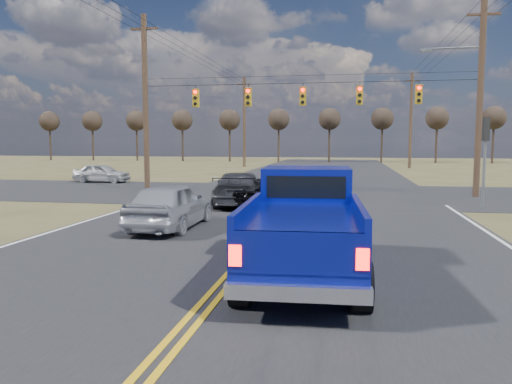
% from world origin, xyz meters
% --- Properties ---
extents(ground, '(160.00, 160.00, 0.00)m').
position_xyz_m(ground, '(0.00, 0.00, 0.00)').
color(ground, brown).
rests_on(ground, ground).
extents(road_main, '(14.00, 120.00, 0.02)m').
position_xyz_m(road_main, '(0.00, 10.00, 0.00)').
color(road_main, '#28282B').
rests_on(road_main, ground).
extents(road_cross, '(120.00, 12.00, 0.02)m').
position_xyz_m(road_cross, '(0.00, 18.00, 0.00)').
color(road_cross, '#28282B').
rests_on(road_cross, ground).
extents(signal_gantry, '(19.60, 4.83, 10.00)m').
position_xyz_m(signal_gantry, '(0.50, 17.79, 5.06)').
color(signal_gantry, '#473323').
rests_on(signal_gantry, ground).
extents(utility_poles, '(19.60, 58.32, 10.00)m').
position_xyz_m(utility_poles, '(0.00, 17.00, 5.23)').
color(utility_poles, '#473323').
rests_on(utility_poles, ground).
extents(treeline, '(87.00, 117.80, 7.40)m').
position_xyz_m(treeline, '(0.00, 26.96, 5.70)').
color(treeline, '#33261C').
rests_on(treeline, ground).
extents(pickup_truck, '(2.65, 6.14, 2.27)m').
position_xyz_m(pickup_truck, '(1.53, 1.26, 1.10)').
color(pickup_truck, black).
rests_on(pickup_truck, ground).
extents(silver_suv, '(1.88, 4.60, 1.56)m').
position_xyz_m(silver_suv, '(-3.33, 6.32, 0.78)').
color(silver_suv, '#ADAFB6').
rests_on(silver_suv, ground).
extents(black_suv, '(2.93, 4.99, 1.30)m').
position_xyz_m(black_suv, '(-0.80, 12.17, 0.65)').
color(black_suv, black).
rests_on(black_suv, ground).
extents(white_car_queue, '(1.93, 4.53, 1.45)m').
position_xyz_m(white_car_queue, '(0.80, 15.50, 0.73)').
color(white_car_queue, white).
rests_on(white_car_queue, ground).
extents(dgrey_car_queue, '(2.74, 5.41, 1.50)m').
position_xyz_m(dgrey_car_queue, '(-2.35, 12.63, 0.75)').
color(dgrey_car_queue, '#333439').
rests_on(dgrey_car_queue, ground).
extents(cross_car_west, '(1.72, 3.99, 1.34)m').
position_xyz_m(cross_car_west, '(-14.43, 23.00, 0.67)').
color(cross_car_west, silver).
rests_on(cross_car_west, ground).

